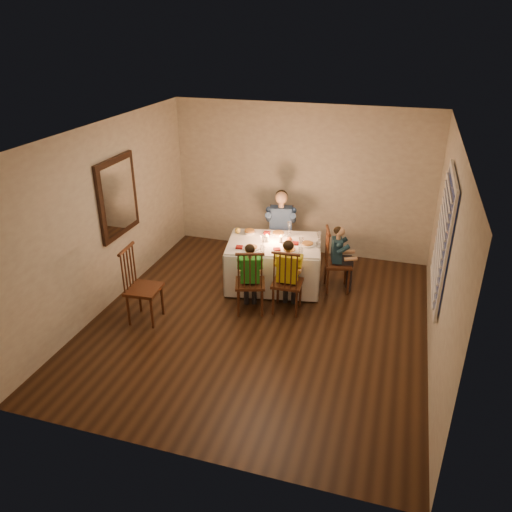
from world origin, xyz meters
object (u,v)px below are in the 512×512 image
(chair_near_right, at_px, (287,310))
(child_yellow, at_px, (287,310))
(adult, at_px, (280,263))
(serving_bowl, at_px, (249,232))
(child_green, at_px, (250,310))
(chair_extra, at_px, (147,319))
(child_teal, at_px, (336,289))
(dining_table, at_px, (274,255))
(chair_end, at_px, (336,289))
(chair_near_left, at_px, (250,310))
(chair_adult, at_px, (280,263))

(chair_near_right, distance_m, child_yellow, 0.00)
(adult, distance_m, serving_bowl, 1.02)
(child_yellow, bearing_deg, child_green, 15.41)
(chair_near_right, xyz_separation_m, chair_extra, (-1.82, -0.81, 0.00))
(chair_near_right, relative_size, serving_bowl, 5.05)
(chair_extra, bearing_deg, child_yellow, -70.29)
(chair_extra, relative_size, adult, 0.84)
(child_teal, bearing_deg, chair_extra, 109.43)
(dining_table, xyz_separation_m, chair_end, (0.97, 0.16, -0.53))
(chair_near_right, height_order, chair_end, same)
(child_yellow, bearing_deg, chair_near_left, 15.41)
(chair_adult, height_order, child_green, child_green)
(chair_end, bearing_deg, chair_adult, 44.91)
(chair_near_left, relative_size, chair_extra, 0.92)
(dining_table, xyz_separation_m, chair_adult, (-0.09, 0.77, -0.53))
(chair_adult, distance_m, adult, 0.00)
(serving_bowl, bearing_deg, child_teal, -1.84)
(dining_table, xyz_separation_m, child_teal, (0.97, 0.16, -0.53))
(chair_near_left, distance_m, child_green, 0.00)
(chair_extra, relative_size, child_yellow, 0.98)
(chair_near_left, distance_m, chair_near_right, 0.53)
(child_green, xyz_separation_m, child_yellow, (0.50, 0.16, 0.00))
(chair_near_right, relative_size, chair_extra, 0.92)
(dining_table, bearing_deg, serving_bowl, 145.35)
(child_teal, bearing_deg, child_yellow, 130.07)
(child_teal, height_order, serving_bowl, serving_bowl)
(dining_table, bearing_deg, chair_end, -1.33)
(chair_near_left, distance_m, serving_bowl, 1.34)
(dining_table, distance_m, child_green, 1.00)
(adult, distance_m, child_yellow, 1.53)
(chair_near_left, height_order, adult, adult)
(adult, bearing_deg, child_teal, -40.95)
(adult, relative_size, child_green, 1.23)
(dining_table, xyz_separation_m, chair_near_right, (0.38, -0.68, -0.53))
(child_yellow, relative_size, child_teal, 1.06)
(chair_end, height_order, adult, adult)
(child_yellow, bearing_deg, serving_bowl, -48.85)
(serving_bowl, bearing_deg, chair_end, -1.84)
(chair_end, xyz_separation_m, adult, (-1.06, 0.62, 0.00))
(chair_adult, relative_size, child_yellow, 0.90)
(chair_near_right, distance_m, serving_bowl, 1.44)
(chair_end, bearing_deg, child_green, 117.64)
(chair_near_left, bearing_deg, chair_end, -154.81)
(chair_adult, xyz_separation_m, chair_extra, (-1.35, -2.26, 0.00))
(child_yellow, height_order, child_teal, child_yellow)
(dining_table, height_order, child_yellow, dining_table)
(chair_adult, relative_size, child_green, 0.95)
(dining_table, distance_m, child_teal, 1.12)
(child_green, distance_m, child_teal, 1.48)
(chair_near_right, height_order, chair_extra, chair_extra)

